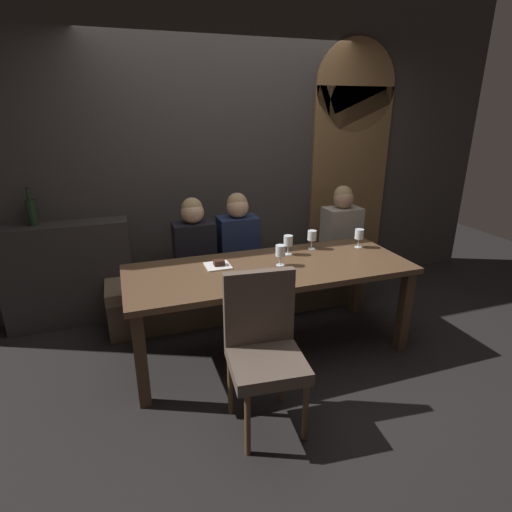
% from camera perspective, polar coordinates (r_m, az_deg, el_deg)
% --- Properties ---
extents(ground, '(9.00, 9.00, 0.00)m').
position_cam_1_polar(ground, '(3.47, 1.85, -12.91)').
color(ground, black).
extents(back_wall_tiled, '(6.00, 0.12, 3.00)m').
position_cam_1_polar(back_wall_tiled, '(4.09, -4.18, 14.55)').
color(back_wall_tiled, '#383330').
rests_on(back_wall_tiled, ground).
extents(arched_door, '(0.90, 0.05, 2.55)m').
position_cam_1_polar(arched_door, '(4.58, 13.07, 13.00)').
color(arched_door, brown).
rests_on(arched_door, ground).
extents(back_counter, '(1.10, 0.28, 0.95)m').
position_cam_1_polar(back_counter, '(4.05, -24.80, -2.36)').
color(back_counter, '#2F2B29').
rests_on(back_counter, ground).
extents(dining_table, '(2.20, 0.84, 0.74)m').
position_cam_1_polar(dining_table, '(3.17, 1.98, -2.97)').
color(dining_table, '#493422').
rests_on(dining_table, ground).
extents(banquette_bench, '(2.50, 0.44, 0.45)m').
position_cam_1_polar(banquette_bench, '(3.94, -1.74, -4.87)').
color(banquette_bench, '#4A3C2E').
rests_on(banquette_bench, ground).
extents(chair_near_side, '(0.48, 0.48, 0.98)m').
position_cam_1_polar(chair_near_side, '(2.51, 1.05, -11.98)').
color(chair_near_side, brown).
rests_on(chair_near_side, ground).
extents(diner_redhead, '(0.36, 0.24, 0.72)m').
position_cam_1_polar(diner_redhead, '(3.64, -8.72, 2.20)').
color(diner_redhead, black).
rests_on(diner_redhead, banquette_bench).
extents(diner_bearded, '(0.36, 0.24, 0.73)m').
position_cam_1_polar(diner_bearded, '(3.73, -2.55, 3.00)').
color(diner_bearded, '#192342').
rests_on(diner_bearded, banquette_bench).
extents(diner_far_end, '(0.36, 0.24, 0.73)m').
position_cam_1_polar(diner_far_end, '(4.15, 11.93, 4.36)').
color(diner_far_end, '#9E9384').
rests_on(diner_far_end, banquette_bench).
extents(wine_bottle_dark_red, '(0.08, 0.08, 0.33)m').
position_cam_1_polar(wine_bottle_dark_red, '(3.93, -29.00, 5.50)').
color(wine_bottle_dark_red, black).
rests_on(wine_bottle_dark_red, back_counter).
extents(wine_glass_far_right, '(0.08, 0.08, 0.16)m').
position_cam_1_polar(wine_glass_far_right, '(3.64, 14.30, 2.88)').
color(wine_glass_far_right, silver).
rests_on(wine_glass_far_right, dining_table).
extents(wine_glass_near_left, '(0.08, 0.08, 0.16)m').
position_cam_1_polar(wine_glass_near_left, '(3.52, 7.88, 2.81)').
color(wine_glass_near_left, silver).
rests_on(wine_glass_near_left, dining_table).
extents(wine_glass_near_right, '(0.08, 0.08, 0.16)m').
position_cam_1_polar(wine_glass_near_right, '(3.12, 3.47, 0.66)').
color(wine_glass_near_right, silver).
rests_on(wine_glass_near_right, dining_table).
extents(wine_glass_far_left, '(0.08, 0.08, 0.16)m').
position_cam_1_polar(wine_glass_far_left, '(3.36, 4.55, 2.10)').
color(wine_glass_far_left, silver).
rests_on(wine_glass_far_left, dining_table).
extents(espresso_cup, '(0.12, 0.12, 0.06)m').
position_cam_1_polar(espresso_cup, '(2.93, 3.45, -2.56)').
color(espresso_cup, white).
rests_on(espresso_cup, dining_table).
extents(dessert_plate, '(0.19, 0.19, 0.05)m').
position_cam_1_polar(dessert_plate, '(3.14, -5.32, -1.22)').
color(dessert_plate, white).
rests_on(dessert_plate, dining_table).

